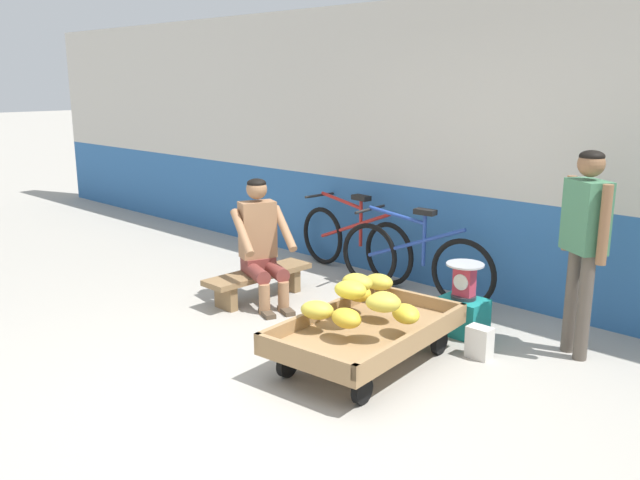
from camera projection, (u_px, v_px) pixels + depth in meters
name	position (u px, v px, depth m)	size (l,w,h in m)	color
ground_plane	(259.00, 401.00, 4.25)	(80.00, 80.00, 0.00)	#A39E93
back_wall	(502.00, 151.00, 5.99)	(16.00, 0.30, 2.75)	#2D609E
banana_cart	(367.00, 334.00, 4.74)	(0.97, 1.51, 0.36)	#99754C
banana_pile	(365.00, 299.00, 4.79)	(0.89, 1.06, 0.26)	gold
low_bench	(259.00, 279.00, 6.19)	(0.32, 1.10, 0.27)	olive
vendor_seated	(261.00, 242.00, 6.02)	(0.74, 0.61, 1.14)	#9E704C
plastic_crate	(462.00, 316.00, 5.34)	(0.36, 0.28, 0.30)	#19847F
weighing_scale	(464.00, 280.00, 5.27)	(0.30, 0.30, 0.29)	#28282D
bicycle_near_left	(354.00, 241.00, 6.97)	(1.66, 0.48, 0.86)	black
bicycle_far_left	(414.00, 260.00, 6.23)	(1.66, 0.48, 0.86)	black
customer_adult	(585.00, 231.00, 4.75)	(0.42, 0.34, 1.53)	brown
shopping_bag	(479.00, 342.00, 4.89)	(0.18, 0.12, 0.24)	silver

